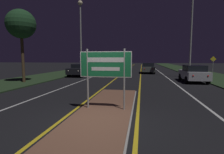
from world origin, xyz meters
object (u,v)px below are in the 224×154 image
object	(u,v)px
streetlight_left_near	(81,25)
car_approaching_0	(80,70)
car_receding_0	(193,73)
warning_sign	(213,65)
highway_sign	(106,67)
streetlight_right_near	(192,12)
car_receding_1	(148,68)

from	to	relation	value
streetlight_left_near	car_approaching_0	xyz separation A→B (m)	(0.27, -1.18, -5.50)
car_receding_0	warning_sign	world-z (taller)	warning_sign
warning_sign	car_receding_0	bearing A→B (deg)	-127.15
streetlight_left_near	car_receding_0	size ratio (longest dim) A/B	2.25
highway_sign	car_receding_0	distance (m)	11.69
streetlight_right_near	car_receding_0	size ratio (longest dim) A/B	2.65
streetlight_left_near	car_approaching_0	size ratio (longest dim) A/B	2.15
streetlight_right_near	car_approaching_0	xyz separation A→B (m)	(-12.50, -0.33, -6.27)
car_receding_1	car_approaching_0	xyz separation A→B (m)	(-8.22, -5.83, 0.00)
streetlight_left_near	streetlight_right_near	distance (m)	12.82
streetlight_right_near	car_receding_1	xyz separation A→B (m)	(-4.29, 5.50, -6.28)
streetlight_right_near	warning_sign	world-z (taller)	streetlight_right_near
streetlight_left_near	car_approaching_0	world-z (taller)	streetlight_left_near
warning_sign	streetlight_left_near	bearing A→B (deg)	178.35
streetlight_right_near	car_approaching_0	bearing A→B (deg)	-178.51
car_receding_1	warning_sign	size ratio (longest dim) A/B	2.01
highway_sign	streetlight_right_near	size ratio (longest dim) A/B	0.22
highway_sign	warning_sign	distance (m)	16.75
streetlight_left_near	warning_sign	size ratio (longest dim) A/B	4.05
streetlight_left_near	car_approaching_0	bearing A→B (deg)	-77.35
highway_sign	warning_sign	world-z (taller)	highway_sign
car_approaching_0	streetlight_left_near	bearing A→B (deg)	102.65
streetlight_left_near	car_receding_1	bearing A→B (deg)	28.71
highway_sign	streetlight_left_near	distance (m)	16.39
car_approaching_0	warning_sign	distance (m)	15.05
streetlight_left_near	highway_sign	bearing A→B (deg)	-66.93
car_receding_0	car_receding_1	distance (m)	9.89
car_receding_1	warning_sign	bearing A→B (deg)	-36.80
streetlight_right_near	car_receding_1	bearing A→B (deg)	127.92
streetlight_left_near	car_receding_1	world-z (taller)	streetlight_left_near
car_approaching_0	warning_sign	bearing A→B (deg)	2.83
car_receding_1	warning_sign	xyz separation A→B (m)	(6.80, -5.09, 0.68)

